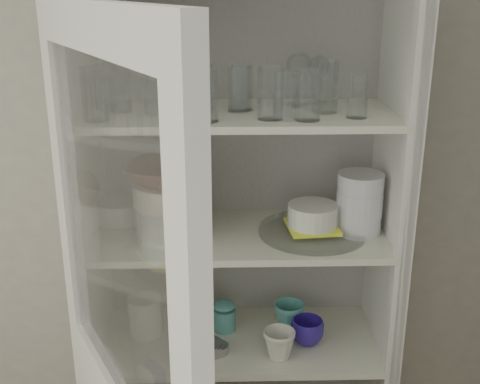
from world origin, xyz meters
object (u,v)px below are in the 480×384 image
(plate_stack_front, at_px, (169,220))
(measuring_cups, at_px, (207,348))
(pantry_cabinet, at_px, (240,307))
(white_canister, at_px, (145,316))
(goblet_2, at_px, (299,77))
(goblet_1, at_px, (174,77))
(yellow_trivet, at_px, (312,227))
(white_ramekin, at_px, (313,215))
(mug_blue, at_px, (307,331))
(teal_jar, at_px, (224,317))
(glass_platter, at_px, (312,231))
(mug_white, at_px, (279,344))
(goblet_0, at_px, (109,82))
(cream_bowl, at_px, (168,193))
(goblet_3, at_px, (318,78))
(terracotta_bowl, at_px, (167,173))
(mug_teal, at_px, (289,316))
(grey_bowl_stack, at_px, (359,203))
(plate_stack_back, at_px, (120,208))

(plate_stack_front, xyz_separation_m, measuring_cups, (0.12, -0.06, -0.44))
(pantry_cabinet, xyz_separation_m, white_canister, (-0.33, -0.03, -0.01))
(goblet_2, bearing_deg, goblet_1, 177.32)
(yellow_trivet, bearing_deg, white_ramekin, 0.00)
(mug_blue, bearing_deg, pantry_cabinet, 156.12)
(teal_jar, bearing_deg, measuring_cups, -111.63)
(pantry_cabinet, bearing_deg, glass_platter, -21.83)
(plate_stack_front, xyz_separation_m, mug_white, (0.35, -0.09, -0.41))
(goblet_0, xyz_separation_m, white_ramekin, (0.64, -0.11, -0.41))
(plate_stack_front, xyz_separation_m, cream_bowl, (0.00, 0.00, 0.09))
(teal_jar, bearing_deg, goblet_3, 11.50)
(goblet_1, bearing_deg, plate_stack_front, -100.08)
(cream_bowl, distance_m, white_canister, 0.49)
(glass_platter, bearing_deg, goblet_1, 165.04)
(goblet_0, xyz_separation_m, yellow_trivet, (0.64, -0.11, -0.45))
(pantry_cabinet, relative_size, white_ramekin, 12.95)
(goblet_1, relative_size, yellow_trivet, 1.16)
(goblet_3, xyz_separation_m, terracotta_bowl, (-0.48, -0.15, -0.27))
(measuring_cups, bearing_deg, teal_jar, 68.37)
(goblet_1, bearing_deg, terracotta_bowl, -100.08)
(pantry_cabinet, bearing_deg, white_canister, -174.27)
(terracotta_bowl, relative_size, white_ramekin, 1.55)
(goblet_0, distance_m, mug_teal, 1.01)
(cream_bowl, height_order, grey_bowl_stack, grey_bowl_stack)
(pantry_cabinet, bearing_deg, cream_bowl, -156.47)
(glass_platter, relative_size, mug_blue, 3.09)
(grey_bowl_stack, distance_m, mug_teal, 0.50)
(mug_blue, bearing_deg, mug_teal, 122.79)
(plate_stack_front, relative_size, cream_bowl, 0.98)
(grey_bowl_stack, bearing_deg, pantry_cabinet, 167.93)
(goblet_1, relative_size, grey_bowl_stack, 0.91)
(goblet_2, distance_m, glass_platter, 0.49)
(goblet_3, height_order, plate_stack_front, goblet_3)
(terracotta_bowl, relative_size, yellow_trivet, 1.59)
(plate_stack_back, xyz_separation_m, cream_bowl, (0.18, -0.16, 0.11))
(cream_bowl, bearing_deg, white_ramekin, 0.71)
(goblet_0, height_order, yellow_trivet, goblet_0)
(cream_bowl, height_order, teal_jar, cream_bowl)
(pantry_cabinet, distance_m, goblet_3, 0.84)
(goblet_2, height_order, goblet_3, goblet_2)
(grey_bowl_stack, relative_size, white_canister, 1.44)
(goblet_3, relative_size, teal_jar, 1.74)
(cream_bowl, bearing_deg, measuring_cups, -27.88)
(plate_stack_back, relative_size, white_ramekin, 1.27)
(glass_platter, bearing_deg, plate_stack_front, -179.29)
(goblet_3, distance_m, mug_blue, 0.85)
(cream_bowl, relative_size, measuring_cups, 2.20)
(goblet_0, distance_m, plate_stack_back, 0.44)
(goblet_1, distance_m, glass_platter, 0.66)
(glass_platter, xyz_separation_m, mug_teal, (-0.06, 0.07, -0.36))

